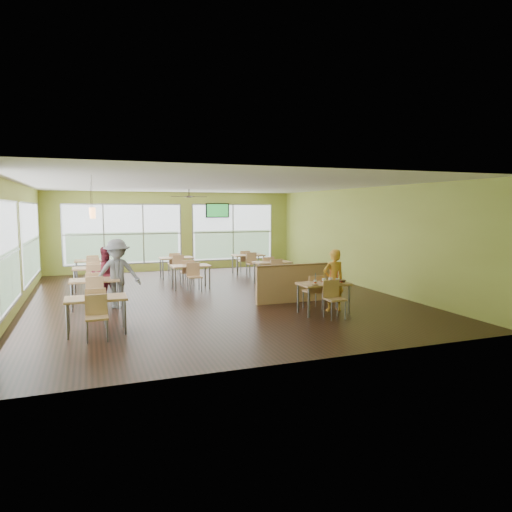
# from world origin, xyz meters

# --- Properties ---
(room) EXTENTS (12.00, 12.04, 3.20)m
(room) POSITION_xyz_m (0.00, 0.00, 1.60)
(room) COLOR black
(room) RESTS_ON ground
(window_bays) EXTENTS (9.24, 10.24, 2.38)m
(window_bays) POSITION_xyz_m (-2.65, 3.08, 1.48)
(window_bays) COLOR white
(window_bays) RESTS_ON room
(main_table) EXTENTS (1.22, 1.52, 0.87)m
(main_table) POSITION_xyz_m (2.00, -3.00, 0.63)
(main_table) COLOR tan
(main_table) RESTS_ON floor
(half_wall_divider) EXTENTS (2.40, 0.14, 1.04)m
(half_wall_divider) POSITION_xyz_m (2.00, -1.55, 0.52)
(half_wall_divider) COLOR tan
(half_wall_divider) RESTS_ON floor
(dining_tables) EXTENTS (6.92, 8.72, 0.87)m
(dining_tables) POSITION_xyz_m (-1.05, 1.71, 0.63)
(dining_tables) COLOR tan
(dining_tables) RESTS_ON floor
(pendant_lights) EXTENTS (0.11, 7.31, 0.86)m
(pendant_lights) POSITION_xyz_m (-3.20, 0.68, 2.45)
(pendant_lights) COLOR #2D2119
(pendant_lights) RESTS_ON ceiling
(ceiling_fan) EXTENTS (1.25, 1.25, 0.29)m
(ceiling_fan) POSITION_xyz_m (-0.00, 3.00, 2.95)
(ceiling_fan) COLOR #2D2119
(ceiling_fan) RESTS_ON ceiling
(tv_backwall) EXTENTS (1.00, 0.07, 0.60)m
(tv_backwall) POSITION_xyz_m (1.80, 5.90, 2.45)
(tv_backwall) COLOR black
(tv_backwall) RESTS_ON wall_back
(man_plaid) EXTENTS (0.56, 0.37, 1.54)m
(man_plaid) POSITION_xyz_m (2.36, -2.85, 0.77)
(man_plaid) COLOR orange
(man_plaid) RESTS_ON floor
(patron_maroon) EXTENTS (0.88, 0.78, 1.51)m
(patron_maroon) POSITION_xyz_m (-2.93, 0.28, 0.75)
(patron_maroon) COLOR maroon
(patron_maroon) RESTS_ON floor
(patron_grey) EXTENTS (1.16, 0.69, 1.77)m
(patron_grey) POSITION_xyz_m (-2.64, -0.61, 0.88)
(patron_grey) COLOR slate
(patron_grey) RESTS_ON floor
(cup_blue) EXTENTS (0.08, 0.08, 0.30)m
(cup_blue) POSITION_xyz_m (1.68, -3.19, 0.81)
(cup_blue) COLOR white
(cup_blue) RESTS_ON main_table
(cup_yellow) EXTENTS (0.11, 0.11, 0.38)m
(cup_yellow) POSITION_xyz_m (1.90, -3.21, 0.83)
(cup_yellow) COLOR white
(cup_yellow) RESTS_ON main_table
(cup_red_near) EXTENTS (0.11, 0.11, 0.38)m
(cup_red_near) POSITION_xyz_m (2.09, -3.17, 0.83)
(cup_red_near) COLOR white
(cup_red_near) RESTS_ON main_table
(cup_red_far) EXTENTS (0.09, 0.09, 0.34)m
(cup_red_far) POSITION_xyz_m (2.26, -3.21, 0.82)
(cup_red_far) COLOR white
(cup_red_far) RESTS_ON main_table
(food_basket) EXTENTS (0.22, 0.22, 0.05)m
(food_basket) POSITION_xyz_m (2.47, -3.03, 0.78)
(food_basket) COLOR black
(food_basket) RESTS_ON main_table
(ketchup_cup) EXTENTS (0.07, 0.07, 0.03)m
(ketchup_cup) POSITION_xyz_m (2.41, -3.15, 0.76)
(ketchup_cup) COLOR #AD260C
(ketchup_cup) RESTS_ON main_table
(wrapper_left) EXTENTS (0.16, 0.15, 0.04)m
(wrapper_left) POSITION_xyz_m (1.64, -3.25, 0.77)
(wrapper_left) COLOR #AC7B53
(wrapper_left) RESTS_ON main_table
(wrapper_mid) EXTENTS (0.22, 0.21, 0.05)m
(wrapper_mid) POSITION_xyz_m (2.05, -2.90, 0.77)
(wrapper_mid) COLOR #AC7B53
(wrapper_mid) RESTS_ON main_table
(wrapper_right) EXTENTS (0.18, 0.17, 0.04)m
(wrapper_right) POSITION_xyz_m (2.28, -3.28, 0.77)
(wrapper_right) COLOR #AC7B53
(wrapper_right) RESTS_ON main_table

